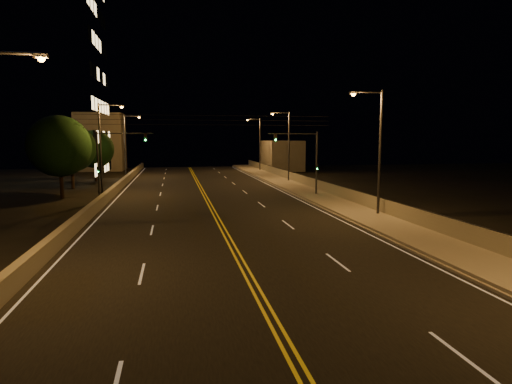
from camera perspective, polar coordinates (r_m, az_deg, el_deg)
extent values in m
cube|color=black|center=(28.86, -4.67, -4.51)|extent=(18.00, 120.00, 0.02)
cube|color=gray|center=(31.83, 15.08, -3.38)|extent=(3.60, 120.00, 0.30)
cube|color=gray|center=(31.07, 11.97, -3.68)|extent=(0.14, 120.00, 0.15)
cube|color=gray|center=(32.47, 17.74, -2.11)|extent=(0.30, 120.00, 1.00)
cube|color=gray|center=(29.29, -22.98, -4.00)|extent=(0.45, 120.00, 0.92)
cube|color=#6D665C|center=(79.04, 3.45, 4.89)|extent=(6.00, 10.00, 5.37)
cube|color=#6D665C|center=(83.33, -19.95, 6.29)|extent=(8.00, 8.00, 10.28)
cylinder|color=black|center=(32.39, 17.78, -1.18)|extent=(0.06, 120.00, 0.06)
cube|color=silver|center=(29.24, -21.73, -4.83)|extent=(0.12, 116.00, 0.00)
cube|color=silver|center=(30.96, 11.40, -3.81)|extent=(0.12, 116.00, 0.00)
cube|color=gold|center=(28.84, -4.96, -4.50)|extent=(0.12, 116.00, 0.00)
cube|color=gold|center=(28.87, -4.37, -4.48)|extent=(0.12, 116.00, 0.00)
cube|color=silver|center=(19.55, -14.98, -10.42)|extent=(0.12, 3.00, 0.00)
cube|color=silver|center=(28.25, -13.70, -4.93)|extent=(0.12, 3.00, 0.00)
cube|color=silver|center=(37.09, -13.04, -2.04)|extent=(0.12, 3.00, 0.00)
cube|color=silver|center=(46.00, -12.63, -0.26)|extent=(0.12, 3.00, 0.00)
cube|color=silver|center=(54.93, -12.35, 0.94)|extent=(0.12, 3.00, 0.00)
cube|color=silver|center=(63.89, -12.16, 1.81)|extent=(0.12, 3.00, 0.00)
cube|color=silver|center=(72.85, -12.01, 2.46)|extent=(0.12, 3.00, 0.00)
cube|color=silver|center=(81.82, -11.89, 2.96)|extent=(0.12, 3.00, 0.00)
cube|color=silver|center=(13.51, 25.83, -19.15)|extent=(0.12, 3.00, 0.00)
cube|color=silver|center=(20.89, 10.81, -9.16)|extent=(0.12, 3.00, 0.00)
cube|color=silver|center=(29.19, 4.28, -4.35)|extent=(0.12, 3.00, 0.00)
cube|color=silver|center=(37.82, 0.72, -1.67)|extent=(0.12, 3.00, 0.00)
cube|color=silver|center=(46.58, -1.50, 0.01)|extent=(0.12, 3.00, 0.00)
cube|color=silver|center=(55.42, -3.01, 1.15)|extent=(0.12, 3.00, 0.00)
cube|color=silver|center=(64.31, -4.11, 1.98)|extent=(0.12, 3.00, 0.00)
cube|color=silver|center=(73.22, -4.94, 2.61)|extent=(0.12, 3.00, 0.00)
cube|color=silver|center=(82.15, -5.59, 3.10)|extent=(0.12, 3.00, 0.00)
cylinder|color=#2D2D33|center=(32.63, 16.19, 4.76)|extent=(0.20, 0.20, 9.26)
cylinder|color=#2D2D33|center=(32.29, 14.70, 12.76)|extent=(2.20, 0.12, 0.12)
cube|color=#2D2D33|center=(31.83, 12.86, 12.77)|extent=(0.50, 0.25, 0.14)
sphere|color=#FF9E2D|center=(31.82, 12.85, 12.59)|extent=(0.28, 0.28, 0.28)
cylinder|color=#2D2D33|center=(56.37, 4.40, 5.94)|extent=(0.20, 0.20, 9.26)
cylinder|color=#2D2D33|center=(56.17, 3.34, 10.52)|extent=(2.20, 0.12, 0.12)
cube|color=#2D2D33|center=(55.91, 2.23, 10.47)|extent=(0.50, 0.25, 0.14)
sphere|color=#FF9E2D|center=(55.91, 2.23, 10.36)|extent=(0.28, 0.28, 0.28)
cylinder|color=#2D2D33|center=(75.03, 0.53, 6.27)|extent=(0.20, 0.20, 9.26)
cylinder|color=#2D2D33|center=(74.89, -0.30, 9.70)|extent=(2.20, 0.12, 0.12)
cube|color=#2D2D33|center=(74.69, -1.15, 9.65)|extent=(0.50, 0.25, 0.14)
sphere|color=#FF9E2D|center=(74.69, -1.15, 9.57)|extent=(0.28, 0.28, 0.28)
cylinder|color=#2D2D33|center=(19.70, -29.94, 15.77)|extent=(2.20, 0.12, 0.12)
cube|color=#2D2D33|center=(19.37, -26.73, 15.91)|extent=(0.50, 0.25, 0.14)
sphere|color=#FF9E2D|center=(19.36, -26.71, 15.61)|extent=(0.28, 0.28, 0.28)
cylinder|color=#2D2D33|center=(45.55, -20.03, 5.23)|extent=(0.20, 0.20, 9.26)
cylinder|color=#2D2D33|center=(45.49, -18.88, 10.93)|extent=(2.20, 0.12, 0.12)
cube|color=#2D2D33|center=(45.35, -17.48, 10.90)|extent=(0.50, 0.25, 0.14)
sphere|color=#FF9E2D|center=(45.34, -17.47, 10.78)|extent=(0.28, 0.28, 0.28)
cylinder|color=#2D2D33|center=(67.34, -17.08, 5.85)|extent=(0.20, 0.20, 9.26)
cylinder|color=#2D2D33|center=(67.30, -16.28, 9.69)|extent=(2.20, 0.12, 0.12)
cube|color=#2D2D33|center=(67.20, -15.33, 9.67)|extent=(0.50, 0.25, 0.14)
sphere|color=#FF9E2D|center=(67.20, -15.33, 9.59)|extent=(0.28, 0.28, 0.28)
cylinder|color=#2D2D33|center=(43.25, 8.08, 3.66)|extent=(0.18, 0.18, 6.48)
cylinder|color=#2D2D33|center=(42.43, 4.92, 7.75)|extent=(5.00, 0.10, 0.10)
cube|color=black|center=(41.99, 2.60, 7.30)|extent=(0.28, 0.18, 0.80)
sphere|color=#19FF4C|center=(41.88, 2.63, 6.96)|extent=(0.14, 0.14, 0.14)
cube|color=black|center=(43.13, 8.13, 3.33)|extent=(0.22, 0.14, 0.55)
cylinder|color=#2D2D33|center=(41.48, -20.29, 3.14)|extent=(0.18, 0.18, 6.48)
cylinder|color=#2D2D33|center=(41.07, -17.01, 7.48)|extent=(5.00, 0.10, 0.10)
cube|color=black|center=(40.92, -14.53, 7.08)|extent=(0.28, 0.18, 0.80)
sphere|color=#19FF4C|center=(40.81, -14.53, 6.73)|extent=(0.14, 0.14, 0.14)
cube|color=black|center=(41.35, -20.31, 2.79)|extent=(0.22, 0.14, 0.55)
cylinder|color=black|center=(37.74, -6.36, 8.90)|extent=(22.00, 0.03, 0.03)
cylinder|color=black|center=(37.75, -6.37, 9.50)|extent=(22.00, 0.03, 0.03)
cylinder|color=black|center=(37.77, -6.38, 10.11)|extent=(22.00, 0.03, 0.03)
cylinder|color=black|center=(45.93, -24.50, 0.99)|extent=(0.36, 0.36, 2.82)
sphere|color=black|center=(45.72, -24.74, 5.58)|extent=(5.94, 5.94, 5.94)
cylinder|color=black|center=(53.94, -23.25, 1.78)|extent=(0.36, 0.36, 2.62)
sphere|color=black|center=(53.76, -23.43, 5.42)|extent=(5.53, 5.53, 5.53)
cylinder|color=black|center=(62.14, -20.59, 2.46)|extent=(0.36, 0.36, 2.43)
sphere|color=black|center=(61.98, -20.72, 5.38)|extent=(5.12, 5.12, 5.12)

